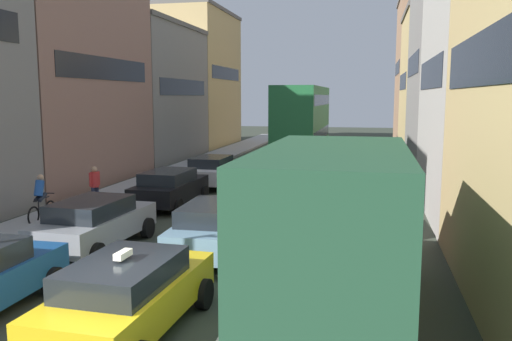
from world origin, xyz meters
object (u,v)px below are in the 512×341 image
object	(u,v)px
sedan_centre_lane_second	(216,227)
cyclist_on_sidewalk	(41,199)
coupe_centre_lane_fourth	(284,170)
bus_mid_queue_primary	(303,122)
taxi_centre_lane_front	(128,294)
sedan_left_lane_fourth	(212,170)
hatchback_centre_lane_third	(261,191)
sedan_left_lane_third	(170,187)
removalist_box_truck	(336,230)
wagon_left_lane_second	(94,222)
sedan_right_lane_behind_truck	(343,212)
pedestrian_near_kerb	(95,184)

from	to	relation	value
sedan_centre_lane_second	cyclist_on_sidewalk	bearing A→B (deg)	70.65
coupe_centre_lane_fourth	bus_mid_queue_primary	size ratio (longest dim) A/B	0.42
taxi_centre_lane_front	sedan_left_lane_fourth	distance (m)	16.51
hatchback_centre_lane_third	sedan_left_lane_third	xyz separation A→B (m)	(-3.79, 0.02, 0.00)
removalist_box_truck	coupe_centre_lane_fourth	world-z (taller)	removalist_box_truck
coupe_centre_lane_fourth	cyclist_on_sidewalk	size ratio (longest dim) A/B	2.53
removalist_box_truck	cyclist_on_sidewalk	distance (m)	12.62
sedan_centre_lane_second	sedan_left_lane_fourth	xyz separation A→B (m)	(-3.45, 10.94, 0.00)
taxi_centre_lane_front	wagon_left_lane_second	bearing A→B (deg)	37.37
sedan_centre_lane_second	cyclist_on_sidewalk	size ratio (longest dim) A/B	2.51
wagon_left_lane_second	cyclist_on_sidewalk	xyz separation A→B (m)	(-3.53, 2.58, 0.05)
taxi_centre_lane_front	sedan_centre_lane_second	distance (m)	5.23
sedan_right_lane_behind_truck	bus_mid_queue_primary	xyz separation A→B (m)	(-3.53, 17.39, 2.03)
sedan_left_lane_third	sedan_left_lane_fourth	size ratio (longest dim) A/B	1.00
removalist_box_truck	taxi_centre_lane_front	size ratio (longest dim) A/B	1.77
sedan_centre_lane_second	taxi_centre_lane_front	bearing A→B (deg)	177.40
sedan_left_lane_third	pedestrian_near_kerb	world-z (taller)	pedestrian_near_kerb
taxi_centre_lane_front	pedestrian_near_kerb	world-z (taller)	same
wagon_left_lane_second	sedan_left_lane_fourth	bearing A→B (deg)	1.89
sedan_left_lane_third	cyclist_on_sidewalk	bearing A→B (deg)	137.31
sedan_centre_lane_second	wagon_left_lane_second	world-z (taller)	same
pedestrian_near_kerb	taxi_centre_lane_front	bearing A→B (deg)	139.13
taxi_centre_lane_front	cyclist_on_sidewalk	xyz separation A→B (m)	(-7.01, 7.55, 0.05)
cyclist_on_sidewalk	coupe_centre_lane_fourth	bearing A→B (deg)	-40.00
hatchback_centre_lane_third	pedestrian_near_kerb	world-z (taller)	pedestrian_near_kerb
sedan_left_lane_fourth	cyclist_on_sidewalk	bearing A→B (deg)	157.88
hatchback_centre_lane_third	bus_mid_queue_primary	distance (m)	14.40
sedan_left_lane_fourth	hatchback_centre_lane_third	bearing A→B (deg)	-144.15
hatchback_centre_lane_third	sedan_left_lane_third	size ratio (longest dim) A/B	1.01
removalist_box_truck	wagon_left_lane_second	world-z (taller)	removalist_box_truck
sedan_left_lane_third	sedan_right_lane_behind_truck	xyz separation A→B (m)	(7.11, -3.16, 0.00)
cyclist_on_sidewalk	bus_mid_queue_primary	bearing A→B (deg)	-24.07
sedan_left_lane_third	coupe_centre_lane_fourth	size ratio (longest dim) A/B	0.99
sedan_centre_lane_second	wagon_left_lane_second	size ratio (longest dim) A/B	0.99
pedestrian_near_kerb	cyclist_on_sidewalk	bearing A→B (deg)	96.50
sedan_right_lane_behind_truck	cyclist_on_sidewalk	size ratio (longest dim) A/B	2.54
sedan_left_lane_third	coupe_centre_lane_fourth	xyz separation A→B (m)	(3.75, 5.83, 0.00)
removalist_box_truck	cyclist_on_sidewalk	world-z (taller)	removalist_box_truck
wagon_left_lane_second	bus_mid_queue_primary	xyz separation A→B (m)	(3.49, 20.36, 2.03)
wagon_left_lane_second	sedan_left_lane_third	bearing A→B (deg)	3.50
removalist_box_truck	sedan_centre_lane_second	xyz separation A→B (m)	(-3.61, 4.23, -1.18)
taxi_centre_lane_front	sedan_left_lane_fourth	world-z (taller)	taxi_centre_lane_front
sedan_centre_lane_second	hatchback_centre_lane_third	bearing A→B (deg)	-2.30
hatchback_centre_lane_third	sedan_left_lane_third	bearing A→B (deg)	87.34
sedan_left_lane_third	taxi_centre_lane_front	bearing A→B (deg)	-160.69
removalist_box_truck	taxi_centre_lane_front	world-z (taller)	removalist_box_truck
hatchback_centre_lane_third	cyclist_on_sidewalk	size ratio (longest dim) A/B	2.53
sedan_left_lane_third	pedestrian_near_kerb	distance (m)	3.01
cyclist_on_sidewalk	pedestrian_near_kerb	distance (m)	2.86
bus_mid_queue_primary	sedan_left_lane_third	bearing A→B (deg)	166.08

